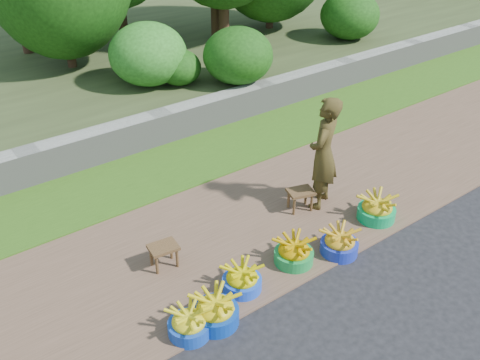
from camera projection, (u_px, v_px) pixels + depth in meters
ground_plane at (332, 268)px, 6.40m from camera, size 120.00×120.00×0.00m
dirt_shoulder at (266, 219)px, 7.24m from camera, size 80.00×2.50×0.02m
grass_verge at (188, 160)px, 8.61m from camera, size 80.00×1.50×0.04m
retaining_wall at (161, 127)px, 9.06m from camera, size 80.00×0.35×0.55m
earth_bank at (56, 55)px, 12.42m from camera, size 80.00×10.00×0.50m
basin_a at (189, 323)px, 5.44m from camera, size 0.44×0.44×0.33m
basin_b at (215, 310)px, 5.57m from camera, size 0.50×0.50×0.37m
basin_c at (242, 279)px, 6.00m from camera, size 0.45×0.45×0.34m
basin_d at (294, 252)px, 6.40m from camera, size 0.48×0.48×0.36m
basin_e at (340, 243)px, 6.56m from camera, size 0.47×0.47×0.35m
basin_f at (377, 209)px, 7.16m from camera, size 0.51×0.51×0.38m
stool_left at (163, 250)px, 6.28m from camera, size 0.37×0.30×0.30m
stool_right at (300, 194)px, 7.30m from camera, size 0.41×0.35×0.30m
vendor_woman at (323, 154)px, 7.13m from camera, size 0.70×0.62×1.60m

